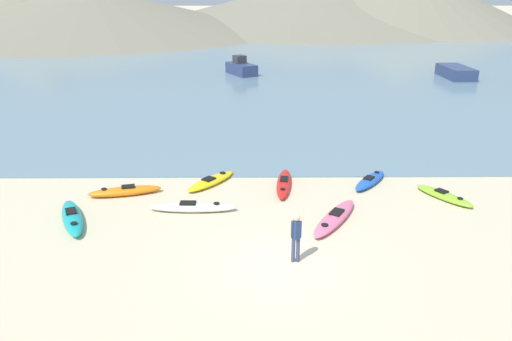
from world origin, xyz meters
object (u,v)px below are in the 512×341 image
object	(u,v)px
kayak_on_sand_4	(211,181)
kayak_on_sand_5	(72,217)
person_near_foreground	(296,235)
moored_boat_1	(241,68)
kayak_on_sand_0	(444,196)
kayak_on_sand_6	(335,218)
kayak_on_sand_2	(125,191)
kayak_on_sand_7	(370,180)
kayak_on_sand_1	(284,183)
moored_boat_0	(456,72)
kayak_on_sand_3	(192,207)

from	to	relation	value
kayak_on_sand_4	kayak_on_sand_5	size ratio (longest dim) A/B	0.86
person_near_foreground	moored_boat_1	size ratio (longest dim) A/B	0.41
kayak_on_sand_0	kayak_on_sand_6	size ratio (longest dim) A/B	0.74
kayak_on_sand_5	moored_boat_1	distance (m)	32.09
kayak_on_sand_0	kayak_on_sand_2	xyz separation A→B (m)	(-13.08, 0.49, 0.04)
kayak_on_sand_4	kayak_on_sand_0	bearing A→B (deg)	-10.04
kayak_on_sand_7	moored_boat_1	world-z (taller)	moored_boat_1
person_near_foreground	kayak_on_sand_6	bearing A→B (deg)	59.31
kayak_on_sand_5	kayak_on_sand_7	world-z (taller)	kayak_on_sand_5
kayak_on_sand_6	moored_boat_1	xyz separation A→B (m)	(-4.07, 31.62, 0.54)
kayak_on_sand_0	kayak_on_sand_1	bearing A→B (deg)	167.84
kayak_on_sand_2	person_near_foreground	bearing A→B (deg)	-38.85
kayak_on_sand_1	moored_boat_0	distance (m)	31.63
kayak_on_sand_2	kayak_on_sand_7	size ratio (longest dim) A/B	1.17
kayak_on_sand_6	person_near_foreground	distance (m)	3.40
kayak_on_sand_3	moored_boat_0	xyz separation A→B (m)	(21.20, 28.80, 0.41)
kayak_on_sand_2	kayak_on_sand_5	bearing A→B (deg)	-118.56
kayak_on_sand_1	moored_boat_0	xyz separation A→B (m)	(17.54, 26.32, 0.44)
kayak_on_sand_2	kayak_on_sand_4	distance (m)	3.68
kayak_on_sand_0	kayak_on_sand_7	bearing A→B (deg)	148.15
kayak_on_sand_7	person_near_foreground	xyz separation A→B (m)	(-3.80, -6.50, 0.78)
kayak_on_sand_4	person_near_foreground	distance (m)	7.32
kayak_on_sand_0	kayak_on_sand_4	size ratio (longest dim) A/B	0.92
kayak_on_sand_5	kayak_on_sand_3	bearing A→B (deg)	11.75
kayak_on_sand_1	moored_boat_1	size ratio (longest dim) A/B	0.86
kayak_on_sand_0	kayak_on_sand_3	xyz separation A→B (m)	(-10.11, -1.09, 0.02)
kayak_on_sand_1	kayak_on_sand_5	size ratio (longest dim) A/B	1.06
kayak_on_sand_4	moored_boat_1	size ratio (longest dim) A/B	0.70
kayak_on_sand_2	person_near_foreground	distance (m)	8.54
kayak_on_sand_5	person_near_foreground	world-z (taller)	person_near_foreground
kayak_on_sand_7	kayak_on_sand_2	bearing A→B (deg)	-173.65
kayak_on_sand_0	kayak_on_sand_4	xyz separation A→B (m)	(-9.61, 1.70, -0.01)
person_near_foreground	moored_boat_0	xyz separation A→B (m)	(17.55, 32.56, -0.36)
person_near_foreground	kayak_on_sand_5	bearing A→B (deg)	160.28
kayak_on_sand_0	kayak_on_sand_2	distance (m)	13.09
kayak_on_sand_0	kayak_on_sand_3	size ratio (longest dim) A/B	0.76
moored_boat_1	moored_boat_0	bearing A→B (deg)	-5.45
kayak_on_sand_1	kayak_on_sand_7	distance (m)	3.80
kayak_on_sand_2	kayak_on_sand_4	world-z (taller)	kayak_on_sand_2
kayak_on_sand_0	kayak_on_sand_3	world-z (taller)	kayak_on_sand_3
kayak_on_sand_3	kayak_on_sand_5	bearing A→B (deg)	-168.25
kayak_on_sand_0	moored_boat_1	size ratio (longest dim) A/B	0.64
kayak_on_sand_3	moored_boat_0	distance (m)	35.77
kayak_on_sand_0	kayak_on_sand_7	xyz separation A→B (m)	(-2.65, 1.65, 0.02)
kayak_on_sand_1	kayak_on_sand_5	distance (m)	8.67
kayak_on_sand_6	person_near_foreground	bearing A→B (deg)	-120.69
kayak_on_sand_6	moored_boat_0	xyz separation A→B (m)	(15.86, 29.71, 0.43)
kayak_on_sand_3	kayak_on_sand_7	bearing A→B (deg)	20.18
moored_boat_0	kayak_on_sand_2	bearing A→B (deg)	-131.61
kayak_on_sand_5	moored_boat_0	xyz separation A→B (m)	(25.53, 29.70, 0.40)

